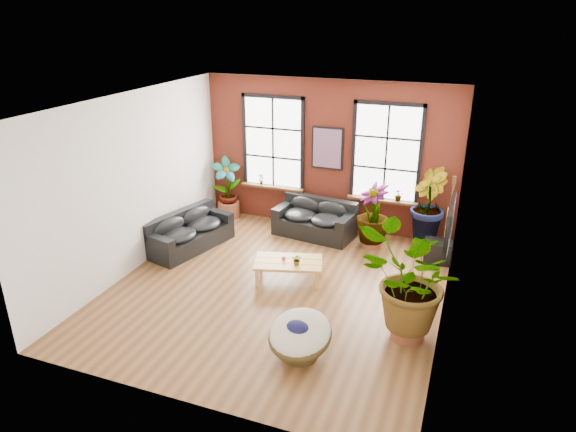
{
  "coord_description": "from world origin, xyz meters",
  "views": [
    {
      "loc": [
        3.17,
        -7.89,
        4.93
      ],
      "look_at": [
        0.0,
        0.6,
        1.25
      ],
      "focal_mm": 32.0,
      "sensor_mm": 36.0,
      "label": 1
    }
  ],
  "objects_px": {
    "sofa_back": "(315,219)",
    "sofa_left": "(188,232)",
    "coffee_table": "(288,263)",
    "papasan_chair": "(300,335)"
  },
  "relations": [
    {
      "from": "sofa_left",
      "to": "coffee_table",
      "type": "bearing_deg",
      "value": -88.87
    },
    {
      "from": "sofa_left",
      "to": "papasan_chair",
      "type": "distance_m",
      "value": 4.53
    },
    {
      "from": "sofa_back",
      "to": "coffee_table",
      "type": "xyz_separation_m",
      "value": [
        0.17,
        -2.27,
        -0.01
      ]
    },
    {
      "from": "coffee_table",
      "to": "sofa_left",
      "type": "bearing_deg",
      "value": 150.38
    },
    {
      "from": "sofa_back",
      "to": "sofa_left",
      "type": "relative_size",
      "value": 0.9
    },
    {
      "from": "sofa_back",
      "to": "sofa_left",
      "type": "xyz_separation_m",
      "value": [
        -2.42,
        -1.63,
        -0.02
      ]
    },
    {
      "from": "sofa_back",
      "to": "papasan_chair",
      "type": "relative_size",
      "value": 1.67
    },
    {
      "from": "sofa_back",
      "to": "coffee_table",
      "type": "relative_size",
      "value": 1.33
    },
    {
      "from": "sofa_back",
      "to": "sofa_left",
      "type": "bearing_deg",
      "value": -138.04
    },
    {
      "from": "coffee_table",
      "to": "papasan_chair",
      "type": "bearing_deg",
      "value": -81.13
    }
  ]
}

